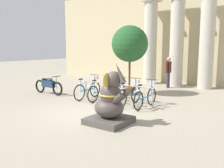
{
  "coord_description": "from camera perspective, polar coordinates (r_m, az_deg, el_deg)",
  "views": [
    {
      "loc": [
        5.42,
        -6.52,
        2.33
      ],
      "look_at": [
        0.36,
        0.61,
        1.0
      ],
      "focal_mm": 40.0,
      "sensor_mm": 36.0,
      "label": 1
    }
  ],
  "objects": [
    {
      "name": "bicycle_4",
      "position": [
        9.63,
        7.73,
        -2.87
      ],
      "size": [
        0.48,
        1.78,
        1.04
      ],
      "color": "black",
      "rests_on": "ground_plane"
    },
    {
      "name": "column_left",
      "position": [
        15.81,
        8.76,
        9.6
      ],
      "size": [
        0.98,
        0.98,
        5.16
      ],
      "color": "#BCB7A8",
      "rests_on": "ground_plane"
    },
    {
      "name": "bicycle_2",
      "position": [
        10.34,
        0.6,
        -2.0
      ],
      "size": [
        0.48,
        1.78,
        1.04
      ],
      "color": "black",
      "rests_on": "ground_plane"
    },
    {
      "name": "potted_tree",
      "position": [
        11.99,
        4.08,
        8.83
      ],
      "size": [
        1.73,
        1.73,
        3.31
      ],
      "color": "brown",
      "rests_on": "ground_plane"
    },
    {
      "name": "column_right",
      "position": [
        14.6,
        20.9,
        9.23
      ],
      "size": [
        0.98,
        0.98,
        5.16
      ],
      "color": "#BCB7A8",
      "rests_on": "ground_plane"
    },
    {
      "name": "bicycle_3",
      "position": [
        9.97,
        4.03,
        -2.43
      ],
      "size": [
        0.48,
        1.78,
        1.04
      ],
      "color": "black",
      "rests_on": "ground_plane"
    },
    {
      "name": "bicycle_0",
      "position": [
        11.2,
        -5.49,
        -1.22
      ],
      "size": [
        0.48,
        1.78,
        1.04
      ],
      "color": "black",
      "rests_on": "ground_plane"
    },
    {
      "name": "person_pedestrian",
      "position": [
        14.35,
        12.81,
        3.31
      ],
      "size": [
        0.23,
        0.47,
        1.74
      ],
      "color": "#383342",
      "rests_on": "ground_plane"
    },
    {
      "name": "building_facade",
      "position": [
        16.07,
        15.94,
        10.7
      ],
      "size": [
        20.0,
        0.2,
        6.0
      ],
      "color": "#C6B78E",
      "rests_on": "ground_plane"
    },
    {
      "name": "motorcycle",
      "position": [
        12.57,
        -14.3,
        -0.23
      ],
      "size": [
        1.94,
        0.55,
        0.93
      ],
      "color": "black",
      "rests_on": "ground_plane"
    },
    {
      "name": "column_middle",
      "position": [
        15.12,
        14.59,
        9.48
      ],
      "size": [
        0.98,
        0.98,
        5.16
      ],
      "color": "#BCB7A8",
      "rests_on": "ground_plane"
    },
    {
      "name": "ground_plane",
      "position": [
        8.79,
        -4.24,
        -6.74
      ],
      "size": [
        60.0,
        60.0,
        0.0
      ],
      "primitive_type": "plane",
      "color": "#9E937F"
    },
    {
      "name": "elephant_statue",
      "position": [
        7.51,
        -0.41,
        -4.41
      ],
      "size": [
        1.2,
        1.2,
        1.88
      ],
      "color": "#4C4742",
      "rests_on": "ground_plane"
    },
    {
      "name": "bicycle_1",
      "position": [
        10.78,
        -2.45,
        -1.57
      ],
      "size": [
        0.48,
        1.78,
        1.04
      ],
      "color": "black",
      "rests_on": "ground_plane"
    },
    {
      "name": "bike_rack",
      "position": [
        10.41,
        0.98,
        -0.93
      ],
      "size": [
        3.47,
        0.05,
        0.77
      ],
      "color": "gray",
      "rests_on": "ground_plane"
    }
  ]
}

